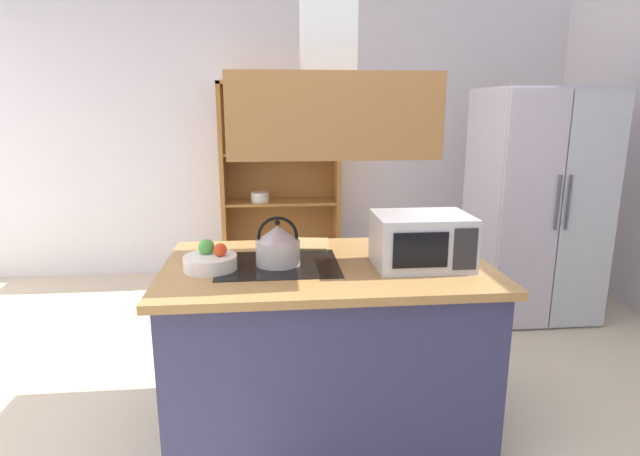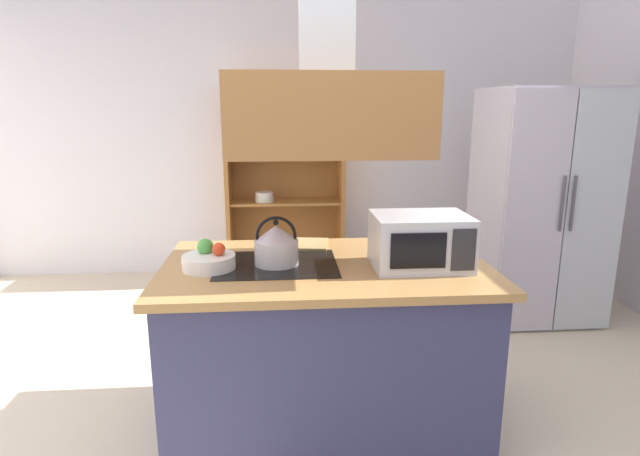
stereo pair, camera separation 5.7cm
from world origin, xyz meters
TOP-DOWN VIEW (x-y plane):
  - ground_plane at (0.00, 0.00)m, footprint 7.80×7.80m
  - wall_back at (0.00, 3.00)m, footprint 6.00×0.12m
  - kitchen_island at (0.22, 0.24)m, footprint 1.63×0.99m
  - range_hood at (0.22, 0.24)m, footprint 0.90×0.70m
  - refrigerator at (2.04, 1.60)m, footprint 0.90×0.78m
  - dish_cabinet at (0.04, 2.79)m, footprint 1.14×0.40m
  - kettle at (-0.03, 0.24)m, footprint 0.22×0.22m
  - cutting_board at (0.09, 0.58)m, footprint 0.37×0.29m
  - microwave at (0.68, 0.15)m, footprint 0.46×0.35m
  - fruit_bowl at (-0.35, 0.19)m, footprint 0.26×0.26m

SIDE VIEW (x-z plane):
  - ground_plane at x=0.00m, z-range 0.00..0.00m
  - kitchen_island at x=0.22m, z-range 0.00..0.90m
  - dish_cabinet at x=0.04m, z-range -0.11..1.78m
  - refrigerator at x=2.04m, z-range 0.00..1.81m
  - cutting_board at x=0.09m, z-range 0.90..0.92m
  - fruit_bowl at x=-0.35m, z-range 0.87..1.01m
  - kettle at x=-0.03m, z-range 0.88..1.12m
  - microwave at x=0.68m, z-range 0.90..1.16m
  - wall_back at x=0.00m, z-range 0.00..2.70m
  - range_hood at x=0.22m, z-range 1.12..2.37m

